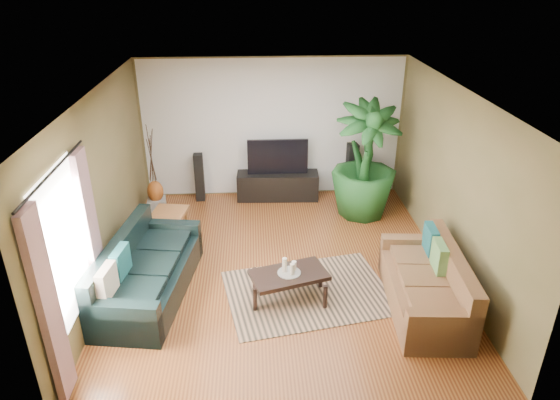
{
  "coord_description": "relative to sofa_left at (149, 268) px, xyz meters",
  "views": [
    {
      "loc": [
        -0.37,
        -6.44,
        4.24
      ],
      "look_at": [
        0.0,
        0.2,
        1.05
      ],
      "focal_mm": 32.0,
      "sensor_mm": 36.0,
      "label": 1
    }
  ],
  "objects": [
    {
      "name": "wall_left",
      "position": [
        -0.64,
        0.55,
        0.92
      ],
      "size": [
        0.0,
        5.5,
        5.5
      ],
      "primitive_type": "plane",
      "rotation": [
        1.57,
        0.0,
        1.57
      ],
      "color": "brown",
      "rests_on": "ground"
    },
    {
      "name": "candle_tray",
      "position": [
        1.93,
        -0.23,
        -0.0
      ],
      "size": [
        0.32,
        0.32,
        0.01
      ],
      "primitive_type": "cylinder",
      "color": "gray",
      "rests_on": "coffee_table"
    },
    {
      "name": "candle_tall",
      "position": [
        1.87,
        -0.2,
        0.11
      ],
      "size": [
        0.06,
        0.06,
        0.2
      ],
      "primitive_type": "cylinder",
      "color": "white",
      "rests_on": "candle_tray"
    },
    {
      "name": "curtain_far",
      "position": [
        -0.57,
        -0.3,
        0.72
      ],
      "size": [
        0.08,
        0.35,
        2.2
      ],
      "primitive_type": "cube",
      "color": "gray",
      "rests_on": "ground"
    },
    {
      "name": "television",
      "position": [
        1.94,
        3.05,
        0.44
      ],
      "size": [
        1.15,
        0.06,
        0.68
      ],
      "primitive_type": "cube",
      "color": "black",
      "rests_on": "tv_stand"
    },
    {
      "name": "sofa_right",
      "position": [
        3.7,
        -0.53,
        0.0
      ],
      "size": [
        1.01,
        1.98,
        0.85
      ],
      "primitive_type": "cube",
      "rotation": [
        0.0,
        0.0,
        -1.65
      ],
      "color": "brown",
      "rests_on": "floor"
    },
    {
      "name": "candle_mid",
      "position": [
        1.97,
        -0.27,
        0.09
      ],
      "size": [
        0.06,
        0.06,
        0.16
      ],
      "primitive_type": "cylinder",
      "color": "beige",
      "rests_on": "candle_tray"
    },
    {
      "name": "curtain_near",
      "position": [
        -0.57,
        -1.8,
        0.72
      ],
      "size": [
        0.08,
        0.35,
        2.2
      ],
      "primitive_type": "cube",
      "color": "gray",
      "rests_on": "ground"
    },
    {
      "name": "side_table",
      "position": [
        0.09,
        1.45,
        -0.14
      ],
      "size": [
        0.61,
        0.61,
        0.56
      ],
      "primitive_type": "cube",
      "rotation": [
        0.0,
        0.0,
        -0.16
      ],
      "color": "#965531",
      "rests_on": "floor"
    },
    {
      "name": "potted_plant",
      "position": [
        3.45,
        2.29,
        0.62
      ],
      "size": [
        1.29,
        1.29,
        2.1
      ],
      "primitive_type": "imported",
      "rotation": [
        0.0,
        0.0,
        0.11
      ],
      "color": "#17471B",
      "rests_on": "floor"
    },
    {
      "name": "pedestal",
      "position": [
        -0.32,
        2.47,
        -0.27
      ],
      "size": [
        0.35,
        0.35,
        0.32
      ],
      "primitive_type": "cube",
      "rotation": [
        0.0,
        0.0,
        0.1
      ],
      "color": "#959592",
      "rests_on": "floor"
    },
    {
      "name": "wall_right",
      "position": [
        4.36,
        0.55,
        0.92
      ],
      "size": [
        0.0,
        5.5,
        5.5
      ],
      "primitive_type": "plane",
      "rotation": [
        1.57,
        0.0,
        -1.57
      ],
      "color": "brown",
      "rests_on": "ground"
    },
    {
      "name": "sofa_left",
      "position": [
        0.0,
        0.0,
        0.0
      ],
      "size": [
        1.27,
        2.34,
        0.85
      ],
      "primitive_type": "cube",
      "rotation": [
        0.0,
        0.0,
        1.42
      ],
      "color": "black",
      "rests_on": "floor"
    },
    {
      "name": "vase",
      "position": [
        -0.32,
        2.47,
        0.04
      ],
      "size": [
        0.29,
        0.29,
        0.41
      ],
      "primitive_type": "ellipsoid",
      "color": "#944A1A",
      "rests_on": "pedestal"
    },
    {
      "name": "tv_stand",
      "position": [
        1.94,
        3.05,
        -0.16
      ],
      "size": [
        1.59,
        0.54,
        0.52
      ],
      "primitive_type": "cube",
      "rotation": [
        0.0,
        0.0,
        -0.04
      ],
      "color": "black",
      "rests_on": "floor"
    },
    {
      "name": "area_rug",
      "position": [
        2.2,
        -0.11,
        -0.42
      ],
      "size": [
        2.52,
        2.0,
        0.01
      ],
      "primitive_type": "cube",
      "rotation": [
        0.0,
        0.0,
        0.19
      ],
      "color": "tan",
      "rests_on": "floor"
    },
    {
      "name": "floor",
      "position": [
        1.86,
        0.55,
        -0.42
      ],
      "size": [
        5.5,
        5.5,
        0.0
      ],
      "primitive_type": "plane",
      "color": "brown",
      "rests_on": "ground"
    },
    {
      "name": "speaker_right",
      "position": [
        3.39,
        3.05,
        0.12
      ],
      "size": [
        0.22,
        0.24,
        1.09
      ],
      "primitive_type": "cube",
      "rotation": [
        0.0,
        0.0,
        0.09
      ],
      "color": "black",
      "rests_on": "floor"
    },
    {
      "name": "wall_back",
      "position": [
        1.86,
        3.3,
        0.93
      ],
      "size": [
        5.0,
        0.0,
        5.0
      ],
      "primitive_type": "plane",
      "rotation": [
        1.57,
        0.0,
        0.0
      ],
      "color": "brown",
      "rests_on": "ground"
    },
    {
      "name": "backwall_panel",
      "position": [
        1.86,
        3.29,
        0.93
      ],
      "size": [
        4.9,
        0.0,
        4.9
      ],
      "primitive_type": "plane",
      "rotation": [
        1.57,
        0.0,
        0.0
      ],
      "color": "white",
      "rests_on": "ground"
    },
    {
      "name": "wall_front",
      "position": [
        1.86,
        -2.2,
        0.93
      ],
      "size": [
        5.0,
        0.0,
        5.0
      ],
      "primitive_type": "plane",
      "rotation": [
        -1.57,
        0.0,
        0.0
      ],
      "color": "brown",
      "rests_on": "ground"
    },
    {
      "name": "speaker_left",
      "position": [
        0.42,
        3.05,
        0.05
      ],
      "size": [
        0.17,
        0.19,
        0.95
      ],
      "primitive_type": "cube",
      "rotation": [
        0.0,
        0.0,
        0.02
      ],
      "color": "black",
      "rests_on": "floor"
    },
    {
      "name": "window_pane",
      "position": [
        -0.62,
        -1.05,
        0.97
      ],
      "size": [
        0.0,
        1.8,
        1.8
      ],
      "primitive_type": "plane",
      "rotation": [
        1.57,
        0.0,
        1.57
      ],
      "color": "white",
      "rests_on": "ground"
    },
    {
      "name": "curtain_rod",
      "position": [
        -0.57,
        -1.05,
        1.87
      ],
      "size": [
        0.03,
        1.9,
        0.03
      ],
      "primitive_type": "cylinder",
      "rotation": [
        1.57,
        0.0,
        0.0
      ],
      "color": "black",
      "rests_on": "ground"
    },
    {
      "name": "candle_short",
      "position": [
        2.0,
        -0.17,
        0.07
      ],
      "size": [
        0.06,
        0.06,
        0.13
      ],
      "primitive_type": "cylinder",
      "color": "silver",
      "rests_on": "candle_tray"
    },
    {
      "name": "plant_pot",
      "position": [
        3.45,
        2.29,
        -0.27
      ],
      "size": [
        0.39,
        0.39,
        0.3
      ],
      "primitive_type": "cylinder",
      "color": "black",
      "rests_on": "floor"
    },
    {
      "name": "coffee_table",
      "position": [
        1.93,
        -0.23,
        -0.22
      ],
      "size": [
        1.14,
        0.83,
        0.42
      ],
      "primitive_type": "cube",
      "rotation": [
        0.0,
        0.0,
        0.3
      ],
      "color": "black",
      "rests_on": "floor"
    },
    {
      "name": "ceiling",
      "position": [
        1.86,
        0.55,
        2.28
      ],
      "size": [
        5.5,
        5.5,
        0.0
      ],
      "primitive_type": "plane",
      "rotation": [
        3.14,
        0.0,
        0.0
      ],
      "color": "white",
      "rests_on": "ground"
    }
  ]
}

